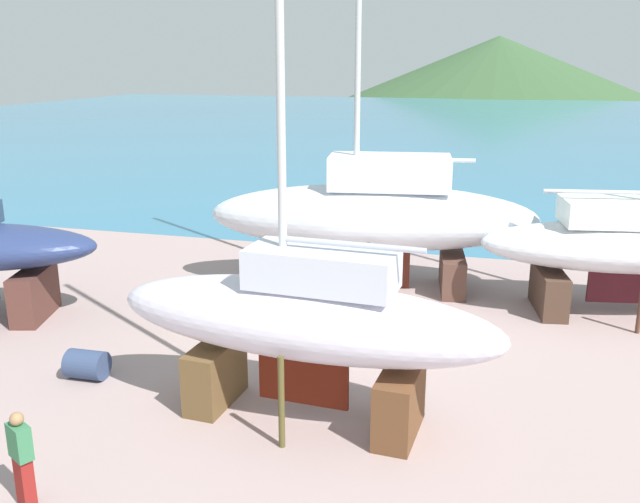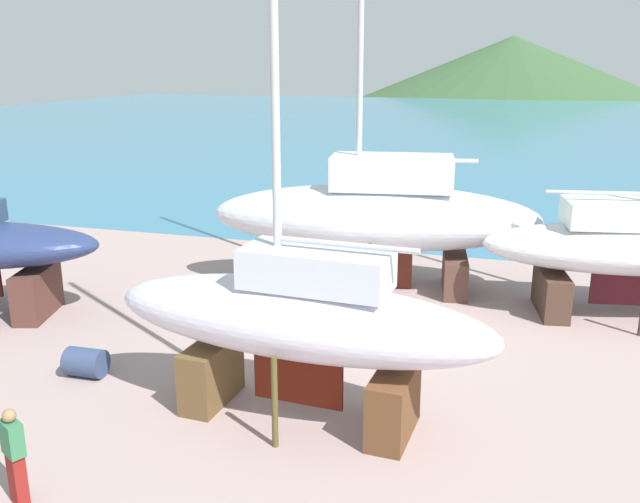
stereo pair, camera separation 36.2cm
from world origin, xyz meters
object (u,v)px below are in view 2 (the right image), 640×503
worker (14,455)px  barrel_by_slipway (183,309)px  sailboat_small_center (630,248)px  barrel_tipped_center (86,362)px  sailboat_large_starboard (299,320)px  sailboat_far_slipway (376,215)px

worker → barrel_by_slipway: size_ratio=1.92×
sailboat_small_center → barrel_by_slipway: 12.39m
sailboat_small_center → worker: bearing=-140.5°
sailboat_small_center → barrel_tipped_center: (-12.24, -7.64, -1.64)m
sailboat_small_center → barrel_by_slipway: size_ratio=15.51×
barrel_by_slipway → sailboat_large_starboard: bearing=-40.3°
sailboat_far_slipway → barrel_by_slipway: size_ratio=16.83×
sailboat_small_center → worker: size_ratio=8.08×
sailboat_far_slipway → barrel_by_slipway: 6.59m
sailboat_small_center → worker: 15.97m
sailboat_large_starboard → barrel_by_slipway: 6.27m
sailboat_large_starboard → sailboat_small_center: bearing=-127.1°
barrel_by_slipway → barrel_tipped_center: (-0.67, -3.49, -0.11)m
sailboat_far_slipway → sailboat_large_starboard: bearing=83.8°
sailboat_large_starboard → barrel_by_slipway: bearing=-36.6°
sailboat_large_starboard → sailboat_small_center: (6.96, 8.06, -0.15)m
sailboat_far_slipway → barrel_tipped_center: size_ratio=16.94×
sailboat_large_starboard → barrel_tipped_center: sailboat_large_starboard is taller
sailboat_large_starboard → barrel_by_slipway: (-4.61, 3.91, -1.68)m
sailboat_large_starboard → sailboat_far_slipway: sailboat_far_slipway is taller
sailboat_large_starboard → barrel_by_slipway: sailboat_large_starboard is taller
barrel_tipped_center → barrel_by_slipway: bearing=79.1°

